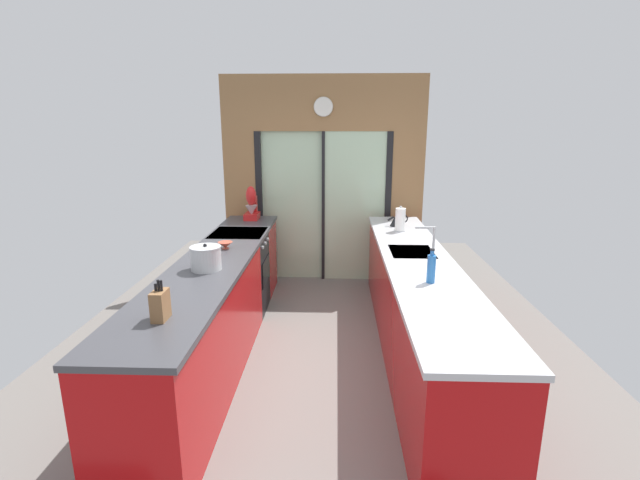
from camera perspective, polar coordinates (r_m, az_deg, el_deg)
name	(u,v)px	position (r m, az deg, el deg)	size (l,w,h in m)	color
ground_plane	(318,337)	(4.63, -0.27, -12.32)	(5.04, 7.60, 0.02)	slate
back_wall_unit	(323,168)	(5.95, 0.43, 9.12)	(2.64, 0.12, 2.70)	olive
left_counter_run	(214,311)	(4.14, -13.40, -8.83)	(0.62, 3.80, 0.92)	#AD0C0F
right_counter_run	(416,307)	(4.22, 12.13, -8.33)	(0.62, 3.80, 0.92)	#AD0C0F
sink_faucet	(430,235)	(4.29, 13.92, 0.67)	(0.19, 0.02, 0.24)	#B7BABC
oven_range	(240,272)	(5.16, -10.14, -4.07)	(0.60, 0.60, 0.92)	black
mixing_bowl	(225,245)	(4.39, -11.99, -0.63)	(0.14, 0.14, 0.07)	#BC4C38
knife_block	(160,305)	(2.90, -19.73, -7.80)	(0.08, 0.14, 0.26)	brown
stand_mixer	(252,207)	(5.70, -8.71, 4.24)	(0.17, 0.27, 0.42)	red
stock_pot	(206,258)	(3.77, -14.37, -2.25)	(0.25, 0.25, 0.22)	#B7BABC
kettle	(397,219)	(5.33, 9.82, 2.63)	(0.24, 0.16, 0.19)	black
soap_bottle	(431,268)	(3.45, 14.02, -3.51)	(0.06, 0.06, 0.26)	#286BB7
paper_towel_roll	(400,220)	(5.07, 10.20, 2.55)	(0.13, 0.13, 0.29)	#B7BABC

